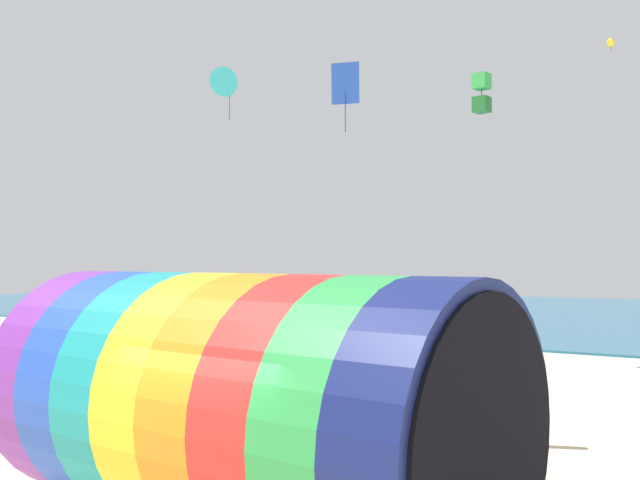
% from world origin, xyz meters
% --- Properties ---
extents(giant_inflatable_tube, '(7.29, 4.19, 3.34)m').
position_xyz_m(giant_inflatable_tube, '(-0.52, 0.81, 1.67)').
color(giant_inflatable_tube, purple).
rests_on(giant_inflatable_tube, ground).
extents(kite_cyan_delta, '(1.29, 1.51, 2.03)m').
position_xyz_m(kite_cyan_delta, '(-9.94, 12.38, 9.65)').
color(kite_cyan_delta, '#2DB2C6').
extents(kite_blue_diamond, '(0.96, 0.34, 2.40)m').
position_xyz_m(kite_blue_diamond, '(-6.69, 14.64, 9.56)').
color(kite_blue_diamond, blue).
extents(kite_yellow_parafoil, '(0.41, 0.71, 0.38)m').
position_xyz_m(kite_yellow_parafoil, '(1.65, 15.95, 10.00)').
color(kite_yellow_parafoil, yellow).
extents(kite_green_box, '(0.58, 0.58, 1.43)m').
position_xyz_m(kite_green_box, '(-2.66, 16.97, 9.23)').
color(kite_green_box, green).
extents(bystander_near_water, '(0.36, 0.42, 1.77)m').
position_xyz_m(bystander_near_water, '(-2.62, 13.47, 0.91)').
color(bystander_near_water, black).
rests_on(bystander_near_water, ground).
extents(bystander_mid_beach, '(0.41, 0.33, 1.58)m').
position_xyz_m(bystander_mid_beach, '(-5.43, 13.79, 0.80)').
color(bystander_mid_beach, '#383D56').
rests_on(bystander_mid_beach, ground).
extents(bystander_far_left, '(0.41, 0.32, 1.80)m').
position_xyz_m(bystander_far_left, '(1.43, 7.05, 0.93)').
color(bystander_far_left, '#726651').
rests_on(bystander_far_left, ground).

